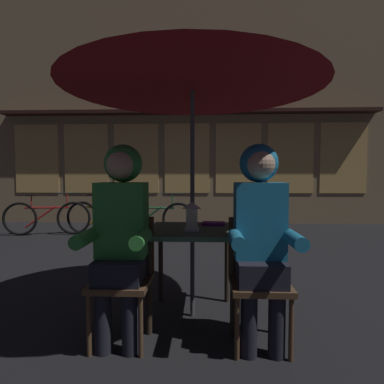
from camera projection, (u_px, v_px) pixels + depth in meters
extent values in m
plane|color=black|center=(192.00, 316.00, 2.61)|extent=(60.00, 60.00, 0.00)
cube|color=#42664C|center=(192.00, 231.00, 2.57)|extent=(0.72, 0.72, 0.04)
cylinder|color=#2D2319|center=(149.00, 287.00, 2.29)|extent=(0.04, 0.04, 0.70)
cylinder|color=#2D2319|center=(233.00, 289.00, 2.27)|extent=(0.04, 0.04, 0.70)
cylinder|color=#2D2319|center=(161.00, 264.00, 2.91)|extent=(0.04, 0.04, 0.70)
cylinder|color=#2D2319|center=(227.00, 264.00, 2.88)|extent=(0.04, 0.04, 0.70)
cylinder|color=#4C4C51|center=(192.00, 182.00, 2.55)|extent=(0.04, 0.04, 2.25)
cone|color=maroon|center=(192.00, 66.00, 2.50)|extent=(2.10, 2.10, 0.38)
sphere|color=#4C4C51|center=(192.00, 38.00, 2.48)|extent=(0.06, 0.06, 0.06)
cube|color=white|center=(192.00, 230.00, 2.47)|extent=(0.11, 0.11, 0.02)
cube|color=white|center=(192.00, 219.00, 2.47)|extent=(0.09, 0.09, 0.16)
pyramid|color=white|center=(192.00, 205.00, 2.46)|extent=(0.11, 0.11, 0.06)
cube|color=#513823|center=(121.00, 283.00, 2.16)|extent=(0.40, 0.40, 0.04)
cylinder|color=#513823|center=(141.00, 326.00, 2.00)|extent=(0.03, 0.03, 0.41)
cylinder|color=#513823|center=(89.00, 325.00, 2.01)|extent=(0.03, 0.03, 0.41)
cylinder|color=#513823|center=(150.00, 305.00, 2.34)|extent=(0.03, 0.03, 0.41)
cylinder|color=#513823|center=(106.00, 304.00, 2.35)|extent=(0.03, 0.03, 0.41)
cube|color=#513823|center=(127.00, 244.00, 2.34)|extent=(0.40, 0.03, 0.42)
cube|color=#513823|center=(260.00, 285.00, 2.12)|extent=(0.40, 0.40, 0.04)
cylinder|color=#513823|center=(291.00, 329.00, 1.96)|extent=(0.03, 0.03, 0.41)
cylinder|color=#513823|center=(237.00, 328.00, 1.97)|extent=(0.03, 0.03, 0.41)
cylinder|color=#513823|center=(278.00, 307.00, 2.30)|extent=(0.03, 0.03, 0.41)
cylinder|color=#513823|center=(232.00, 306.00, 2.31)|extent=(0.03, 0.03, 0.41)
cube|color=#513823|center=(256.00, 245.00, 2.30)|extent=(0.40, 0.03, 0.42)
cylinder|color=black|center=(130.00, 320.00, 2.04)|extent=(0.11, 0.11, 0.45)
cylinder|color=black|center=(103.00, 320.00, 2.05)|extent=(0.11, 0.11, 0.45)
cube|color=black|center=(121.00, 269.00, 2.16)|extent=(0.32, 0.36, 0.16)
cube|color=#338C38|center=(122.00, 219.00, 2.18)|extent=(0.34, 0.22, 0.52)
cylinder|color=#338C38|center=(141.00, 239.00, 1.96)|extent=(0.09, 0.30, 0.09)
cylinder|color=#338C38|center=(85.00, 238.00, 1.97)|extent=(0.09, 0.30, 0.09)
sphere|color=tan|center=(121.00, 165.00, 2.16)|extent=(0.21, 0.21, 0.21)
sphere|color=#338C38|center=(123.00, 163.00, 2.21)|extent=(0.27, 0.27, 0.27)
cylinder|color=black|center=(277.00, 323.00, 2.01)|extent=(0.11, 0.11, 0.45)
cylinder|color=black|center=(249.00, 322.00, 2.01)|extent=(0.11, 0.11, 0.45)
cube|color=black|center=(260.00, 270.00, 2.12)|extent=(0.32, 0.36, 0.16)
cube|color=teal|center=(259.00, 220.00, 2.14)|extent=(0.34, 0.22, 0.52)
cylinder|color=teal|center=(295.00, 240.00, 1.92)|extent=(0.09, 0.30, 0.09)
cylinder|color=teal|center=(236.00, 239.00, 1.93)|extent=(0.09, 0.30, 0.09)
sphere|color=tan|center=(260.00, 164.00, 2.12)|extent=(0.21, 0.21, 0.21)
sphere|color=teal|center=(259.00, 163.00, 2.17)|extent=(0.27, 0.27, 0.27)
cube|color=#937A56|center=(188.00, 100.00, 7.84)|extent=(10.00, 0.60, 6.20)
cube|color=#E0B260|center=(37.00, 159.00, 7.77)|extent=(1.10, 0.02, 1.70)
cube|color=#E0B260|center=(86.00, 159.00, 7.72)|extent=(1.10, 0.02, 1.70)
cube|color=#E0B260|center=(136.00, 158.00, 7.66)|extent=(1.10, 0.02, 1.70)
cube|color=#E0B260|center=(187.00, 158.00, 7.61)|extent=(1.10, 0.02, 1.70)
cube|color=#E0B260|center=(238.00, 158.00, 7.56)|extent=(1.10, 0.02, 1.70)
cube|color=#E0B260|center=(290.00, 158.00, 7.51)|extent=(1.10, 0.02, 1.70)
cube|color=#E0B260|center=(343.00, 158.00, 7.46)|extent=(1.10, 0.02, 1.70)
cube|color=#331914|center=(187.00, 112.00, 7.41)|extent=(9.00, 0.36, 0.08)
torus|color=black|center=(74.00, 218.00, 6.19)|extent=(0.66, 0.15, 0.66)
torus|color=black|center=(20.00, 219.00, 6.07)|extent=(0.66, 0.15, 0.66)
cylinder|color=maroon|center=(47.00, 208.00, 6.12)|extent=(0.83, 0.16, 0.04)
cylinder|color=maroon|center=(41.00, 217.00, 6.11)|extent=(0.60, 0.13, 0.44)
cylinder|color=maroon|center=(31.00, 202.00, 6.08)|extent=(0.02, 0.02, 0.24)
cube|color=black|center=(31.00, 195.00, 6.07)|extent=(0.21, 0.11, 0.04)
cylinder|color=maroon|center=(67.00, 200.00, 6.15)|extent=(0.02, 0.02, 0.28)
cylinder|color=black|center=(67.00, 193.00, 6.15)|extent=(0.44, 0.09, 0.02)
torus|color=black|center=(131.00, 218.00, 6.14)|extent=(0.66, 0.10, 0.66)
torus|color=black|center=(82.00, 218.00, 6.26)|extent=(0.66, 0.10, 0.66)
cylinder|color=#B78419|center=(106.00, 207.00, 6.19)|extent=(0.84, 0.10, 0.04)
cylinder|color=#B78419|center=(101.00, 216.00, 6.21)|extent=(0.61, 0.08, 0.44)
cylinder|color=#B78419|center=(93.00, 201.00, 6.21)|extent=(0.02, 0.02, 0.24)
cube|color=black|center=(93.00, 195.00, 6.21)|extent=(0.21, 0.09, 0.04)
cylinder|color=#B78419|center=(125.00, 200.00, 6.14)|extent=(0.02, 0.02, 0.28)
cylinder|color=black|center=(125.00, 193.00, 6.13)|extent=(0.44, 0.06, 0.02)
torus|color=black|center=(179.00, 219.00, 5.99)|extent=(0.66, 0.15, 0.66)
torus|color=black|center=(129.00, 218.00, 6.19)|extent=(0.66, 0.15, 0.66)
cylinder|color=#236B3D|center=(153.00, 208.00, 6.08)|extent=(0.83, 0.17, 0.04)
cylinder|color=#236B3D|center=(148.00, 217.00, 6.12)|extent=(0.60, 0.13, 0.44)
cylinder|color=#236B3D|center=(140.00, 202.00, 6.13)|extent=(0.02, 0.02, 0.24)
cube|color=black|center=(140.00, 195.00, 6.12)|extent=(0.21, 0.11, 0.04)
cylinder|color=#236B3D|center=(172.00, 201.00, 6.00)|extent=(0.02, 0.02, 0.28)
cylinder|color=black|center=(172.00, 194.00, 5.99)|extent=(0.44, 0.09, 0.02)
cube|color=#661E7A|center=(213.00, 224.00, 2.75)|extent=(0.21, 0.16, 0.02)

